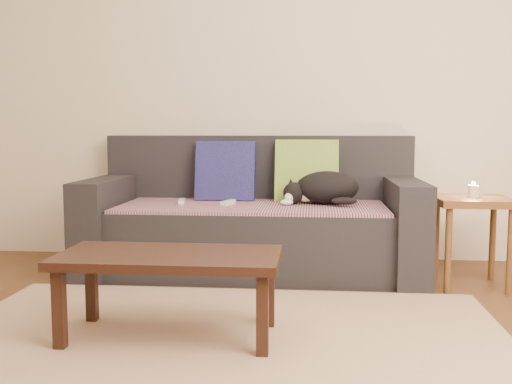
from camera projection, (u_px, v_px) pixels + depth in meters
The scene contains 13 objects.
ground at pixel (214, 362), 2.35m from camera, with size 4.50×4.50×0.00m, color brown.
back_wall at pixel (260, 74), 4.20m from camera, with size 4.50×0.04×2.60m, color beige.
sofa at pixel (254, 223), 3.87m from camera, with size 2.10×0.94×0.87m.
throw_blanket at pixel (252, 206), 3.77m from camera, with size 1.66×0.74×0.02m, color #382444.
cushion_navy at pixel (226, 172), 4.03m from camera, with size 0.40×0.10×0.40m, color #110F42.
cushion_green at pixel (307, 172), 3.97m from camera, with size 0.42×0.10×0.42m, color #0D5342.
cat at pixel (324, 188), 3.80m from camera, with size 0.54×0.44×0.21m.
wii_remote_a at pixel (182, 202), 3.80m from camera, with size 0.15×0.04×0.03m, color white.
wii_remote_b at pixel (228, 203), 3.75m from camera, with size 0.15×0.04×0.03m, color white.
side_table at pixel (472, 213), 3.45m from camera, with size 0.42×0.42×0.52m.
candle at pixel (473, 191), 3.44m from camera, with size 0.06×0.06×0.09m.
rug at pixel (220, 347), 2.50m from camera, with size 2.50×1.80×0.01m, color tan.
coffee_table at pixel (169, 264), 2.58m from camera, with size 0.95×0.48×0.38m.
Camera 1 is at (0.38, -2.24, 0.91)m, focal length 42.00 mm.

